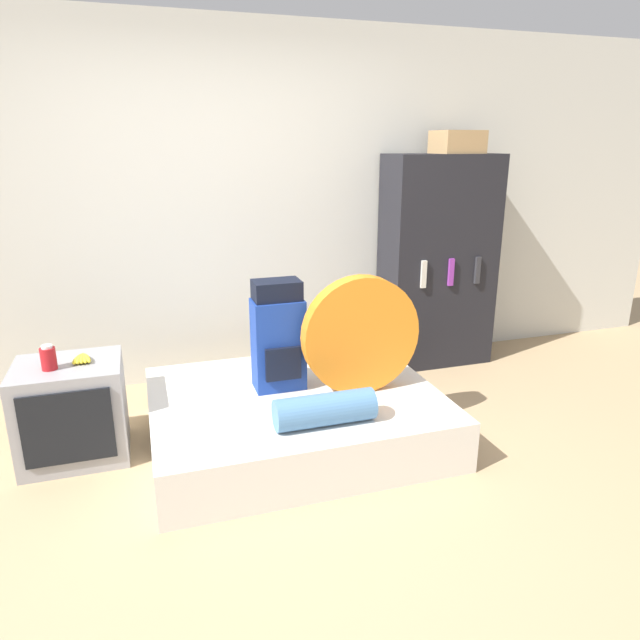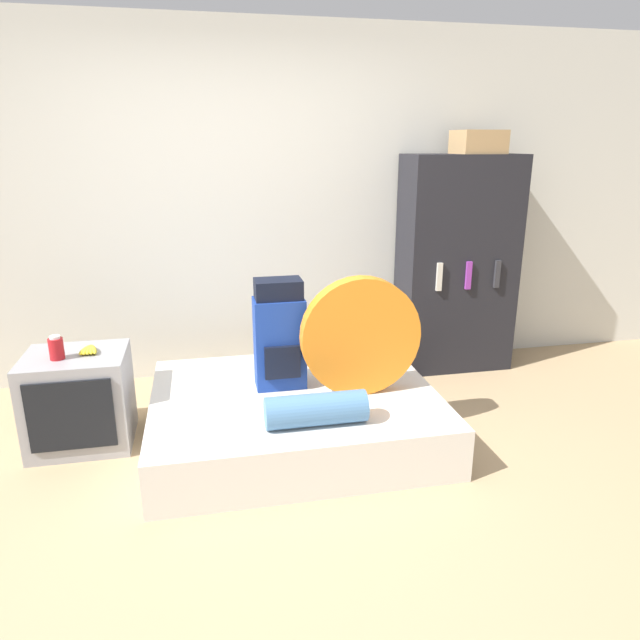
% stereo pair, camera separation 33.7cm
% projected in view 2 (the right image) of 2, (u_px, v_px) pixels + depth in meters
% --- Properties ---
extents(ground_plane, '(16.00, 16.00, 0.00)m').
position_uv_depth(ground_plane, '(275.00, 501.00, 2.93)').
color(ground_plane, tan).
extents(wall_back, '(8.00, 0.05, 2.60)m').
position_uv_depth(wall_back, '(239.00, 207.00, 4.26)').
color(wall_back, silver).
rests_on(wall_back, ground_plane).
extents(bed, '(1.71, 1.38, 0.30)m').
position_uv_depth(bed, '(294.00, 414.00, 3.53)').
color(bed, silver).
rests_on(bed, ground_plane).
extents(backpack, '(0.31, 0.23, 0.68)m').
position_uv_depth(backpack, '(279.00, 336.00, 3.48)').
color(backpack, navy).
rests_on(backpack, bed).
extents(tent_bag, '(0.72, 0.10, 0.72)m').
position_uv_depth(tent_bag, '(361.00, 336.00, 3.37)').
color(tent_bag, orange).
rests_on(tent_bag, bed).
extents(sleeping_roll, '(0.55, 0.18, 0.18)m').
position_uv_depth(sleeping_roll, '(316.00, 409.00, 3.05)').
color(sleeping_roll, teal).
rests_on(sleeping_roll, bed).
extents(television, '(0.58, 0.50, 0.57)m').
position_uv_depth(television, '(80.00, 400.00, 3.41)').
color(television, '#939399').
rests_on(television, ground_plane).
extents(canister, '(0.08, 0.08, 0.14)m').
position_uv_depth(canister, '(56.00, 348.00, 3.25)').
color(canister, '#B2191E').
rests_on(canister, television).
extents(banana_bunch, '(0.12, 0.15, 0.04)m').
position_uv_depth(banana_bunch, '(89.00, 350.00, 3.36)').
color(banana_bunch, yellow).
rests_on(banana_bunch, television).
extents(bookshelf, '(0.88, 0.44, 1.68)m').
position_uv_depth(bookshelf, '(457.00, 265.00, 4.48)').
color(bookshelf, black).
rests_on(bookshelf, ground_plane).
extents(cardboard_box, '(0.34, 0.30, 0.17)m').
position_uv_depth(cardboard_box, '(478.00, 142.00, 4.19)').
color(cardboard_box, '#A88456').
rests_on(cardboard_box, bookshelf).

